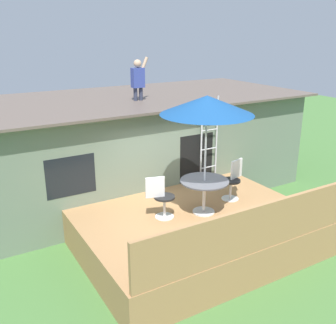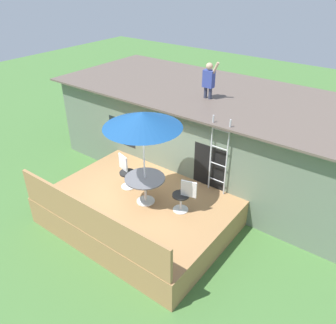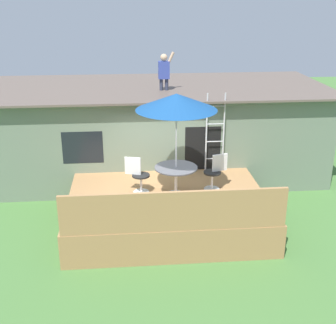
{
  "view_description": "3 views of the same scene",
  "coord_description": "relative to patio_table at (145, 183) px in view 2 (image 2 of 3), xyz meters",
  "views": [
    {
      "loc": [
        -4.36,
        -6.29,
        4.56
      ],
      "look_at": [
        -0.06,
        1.0,
        1.69
      ],
      "focal_mm": 41.78,
      "sensor_mm": 36.0,
      "label": 1
    },
    {
      "loc": [
        5.11,
        -5.57,
        6.3
      ],
      "look_at": [
        0.29,
        0.83,
        1.62
      ],
      "focal_mm": 36.68,
      "sensor_mm": 36.0,
      "label": 2
    },
    {
      "loc": [
        -0.89,
        -10.06,
        5.49
      ],
      "look_at": [
        0.1,
        0.77,
        1.37
      ],
      "focal_mm": 47.93,
      "sensor_mm": 36.0,
      "label": 3
    }
  ],
  "objects": [
    {
      "name": "house",
      "position": [
        -0.22,
        3.65,
        0.02
      ],
      "size": [
        10.5,
        4.5,
        2.8
      ],
      "color": "slate",
      "rests_on": "ground"
    },
    {
      "name": "person_figure",
      "position": [
        -0.03,
        2.99,
        2.02
      ],
      "size": [
        0.47,
        0.2,
        1.11
      ],
      "color": "#33384C",
      "rests_on": "house"
    },
    {
      "name": "ground_plane",
      "position": [
        -0.22,
        0.05,
        -1.39
      ],
      "size": [
        40.0,
        40.0,
        0.0
      ],
      "primitive_type": "plane",
      "color": "#477538"
    },
    {
      "name": "patio_table",
      "position": [
        0.0,
        0.0,
        0.0
      ],
      "size": [
        1.04,
        1.04,
        0.74
      ],
      "color": "silver",
      "rests_on": "deck"
    },
    {
      "name": "patio_umbrella",
      "position": [
        -0.0,
        0.0,
        1.76
      ],
      "size": [
        1.9,
        1.9,
        2.54
      ],
      "color": "silver",
      "rests_on": "deck"
    },
    {
      "name": "patio_chair_left",
      "position": [
        -0.92,
        0.25,
        -0.13
      ],
      "size": [
        0.61,
        0.44,
        0.92
      ],
      "rotation": [
        0.0,
        0.0,
        -0.27
      ],
      "color": "silver",
      "rests_on": "deck"
    },
    {
      "name": "patio_chair_right",
      "position": [
        1.02,
        0.28,
        -0.13
      ],
      "size": [
        0.61,
        0.44,
        0.92
      ],
      "rotation": [
        0.0,
        0.0,
        -2.87
      ],
      "color": "silver",
      "rests_on": "deck"
    },
    {
      "name": "deck",
      "position": [
        -0.22,
        0.05,
        -0.99
      ],
      "size": [
        4.84,
        3.73,
        0.8
      ],
      "primitive_type": "cube",
      "color": "#A87A4C",
      "rests_on": "ground"
    },
    {
      "name": "step_ladder",
      "position": [
        1.24,
        1.55,
        0.51
      ],
      "size": [
        0.52,
        0.04,
        2.2
      ],
      "color": "silver",
      "rests_on": "deck"
    },
    {
      "name": "deck_railing",
      "position": [
        -0.22,
        -1.76,
        -0.14
      ],
      "size": [
        4.74,
        0.08,
        0.9
      ],
      "primitive_type": "cube",
      "color": "#A87A4C",
      "rests_on": "deck"
    }
  ]
}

